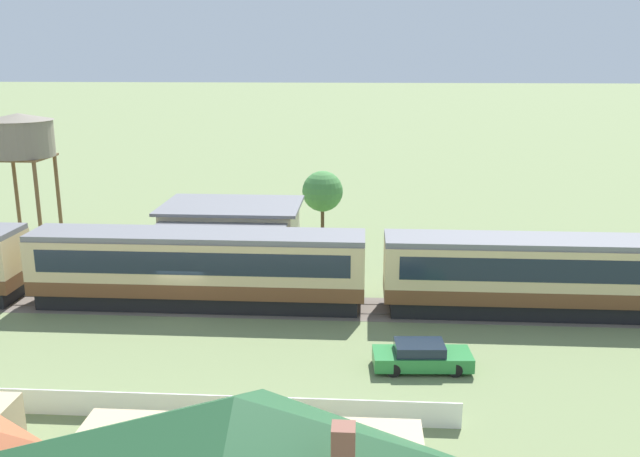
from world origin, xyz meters
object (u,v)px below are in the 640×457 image
passenger_train (203,265)px  station_building (232,232)px  yard_tree_0 (323,191)px  parked_car_green (421,356)px  water_tower (20,137)px

passenger_train → station_building: size_ratio=6.22×
yard_tree_0 → station_building: bearing=-133.8°
passenger_train → yard_tree_0: 15.78m
passenger_train → parked_car_green: bearing=-31.9°
yard_tree_0 → water_tower: bearing=-174.1°
station_building → passenger_train: bearing=-89.8°
passenger_train → station_building: passenger_train is taller
station_building → parked_car_green: (11.50, -15.81, -1.37)m
station_building → yard_tree_0: 8.46m
station_building → parked_car_green: 19.60m
passenger_train → parked_car_green: passenger_train is taller
parked_car_green → passenger_train: bearing=144.6°
parked_car_green → yard_tree_0: (-5.76, 21.80, 3.02)m
passenger_train → station_building: bearing=90.2°
water_tower → station_building: bearing=-13.1°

